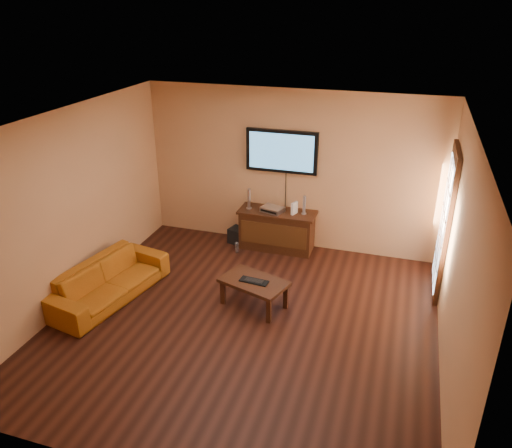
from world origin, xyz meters
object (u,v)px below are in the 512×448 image
at_px(television, 282,151).
at_px(keyboard, 254,281).
at_px(coffee_table, 254,284).
at_px(speaker_left, 249,200).
at_px(game_console, 294,208).
at_px(av_receiver, 273,209).
at_px(media_console, 277,230).
at_px(sofa, 108,275).
at_px(speaker_right, 304,206).
at_px(subwoofer, 238,235).
at_px(bottle, 237,247).

relative_size(television, keyboard, 2.93).
relative_size(coffee_table, speaker_left, 2.88).
distance_m(television, game_console, 0.96).
bearing_deg(game_console, av_receiver, -157.09).
relative_size(av_receiver, game_console, 1.75).
xyz_separation_m(media_console, speaker_left, (-0.49, -0.02, 0.51)).
distance_m(media_console, sofa, 2.93).
bearing_deg(coffee_table, television, 94.67).
bearing_deg(sofa, television, -26.93).
distance_m(sofa, av_receiver, 2.89).
bearing_deg(speaker_left, coffee_table, -69.79).
xyz_separation_m(speaker_left, game_console, (0.79, 0.00, -0.06)).
height_order(speaker_right, av_receiver, speaker_right).
bearing_deg(coffee_table, media_console, 95.20).
distance_m(speaker_right, keyboard, 1.94).
relative_size(media_console, speaker_left, 3.67).
xyz_separation_m(sofa, keyboard, (2.08, 0.39, 0.05)).
relative_size(sofa, speaker_right, 5.87).
bearing_deg(speaker_left, keyboard, -69.83).
bearing_deg(television, subwoofer, -164.79).
bearing_deg(subwoofer, coffee_table, -49.36).
bearing_deg(sofa, coffee_table, -67.53).
height_order(television, bottle, television).
xyz_separation_m(media_console, television, (0.00, 0.21, 1.33)).
bearing_deg(media_console, subwoofer, 178.95).
distance_m(speaker_right, subwoofer, 1.37).
distance_m(speaker_left, bottle, 0.85).
bearing_deg(game_console, coffee_table, -72.91).
bearing_deg(media_console, speaker_right, 4.02).
xyz_separation_m(coffee_table, speaker_right, (0.29, 1.84, 0.49)).
distance_m(speaker_left, speaker_right, 0.95).
bearing_deg(subwoofer, speaker_left, 6.55).
relative_size(av_receiver, subwoofer, 1.33).
bearing_deg(coffee_table, subwoofer, 115.90).
relative_size(media_console, game_console, 6.37).
bearing_deg(coffee_table, av_receiver, 97.64).
bearing_deg(game_console, sofa, -113.44).
distance_m(game_console, subwoofer, 1.22).
relative_size(subwoofer, keyboard, 0.66).
distance_m(media_console, keyboard, 1.85).
distance_m(coffee_table, av_receiver, 1.84).
relative_size(speaker_right, subwoofer, 1.19).
bearing_deg(subwoofer, speaker_right, 15.65).
height_order(coffee_table, subwoofer, coffee_table).
bearing_deg(television, game_console, -37.01).
bearing_deg(bottle, speaker_right, 20.43).
relative_size(television, game_console, 5.87).
distance_m(television, keyboard, 2.41).
relative_size(speaker_left, av_receiver, 0.99).
xyz_separation_m(av_receiver, subwoofer, (-0.65, 0.04, -0.60)).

